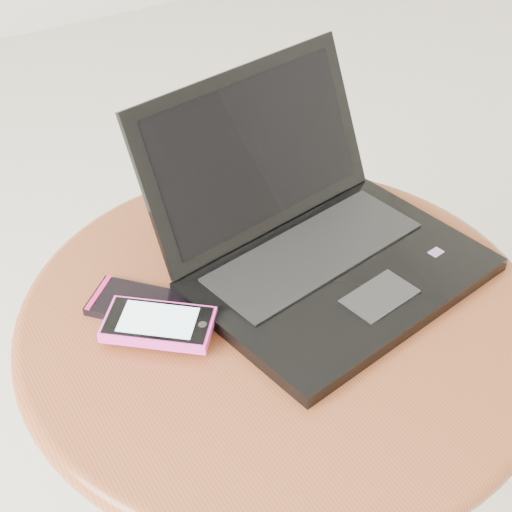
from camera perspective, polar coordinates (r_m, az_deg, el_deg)
table at (r=1.02m, az=1.70°, el=-8.17°), size 0.63×0.63×0.50m
laptop at (r=0.99m, az=4.28°, el=1.23°), size 0.40×0.38×0.21m
phone_black at (r=0.95m, az=-8.22°, el=-3.47°), size 0.13×0.13×0.01m
phone_pink at (r=0.91m, az=-6.99°, el=-4.85°), size 0.14×0.13×0.01m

